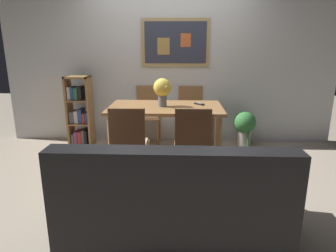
{
  "coord_description": "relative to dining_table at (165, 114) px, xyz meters",
  "views": [
    {
      "loc": [
        0.19,
        -3.45,
        1.54
      ],
      "look_at": [
        0.05,
        -0.2,
        0.65
      ],
      "focal_mm": 31.82,
      "sensor_mm": 36.0,
      "label": 1
    }
  ],
  "objects": [
    {
      "name": "ground_plane",
      "position": [
        0.01,
        -0.4,
        -0.66
      ],
      "size": [
        12.0,
        12.0,
        0.0
      ],
      "primitive_type": "plane",
      "color": "tan"
    },
    {
      "name": "wall_back_with_painting",
      "position": [
        0.01,
        0.92,
        0.65
      ],
      "size": [
        5.2,
        0.14,
        2.6
      ],
      "color": "silver",
      "rests_on": "ground_plane"
    },
    {
      "name": "dining_table",
      "position": [
        0.0,
        0.0,
        0.0
      ],
      "size": [
        1.49,
        0.89,
        0.76
      ],
      "color": "#9E7042",
      "rests_on": "ground_plane"
    },
    {
      "name": "dining_chair_far_left",
      "position": [
        -0.32,
        0.77,
        -0.12
      ],
      "size": [
        0.4,
        0.41,
        0.91
      ],
      "color": "#9E7042",
      "rests_on": "ground_plane"
    },
    {
      "name": "dining_chair_near_right",
      "position": [
        0.33,
        -0.76,
        -0.12
      ],
      "size": [
        0.4,
        0.41,
        0.91
      ],
      "color": "#9E7042",
      "rests_on": "ground_plane"
    },
    {
      "name": "dining_chair_far_right",
      "position": [
        0.35,
        0.78,
        -0.12
      ],
      "size": [
        0.4,
        0.41,
        0.91
      ],
      "color": "#9E7042",
      "rests_on": "ground_plane"
    },
    {
      "name": "dining_chair_near_left",
      "position": [
        -0.36,
        -0.77,
        -0.12
      ],
      "size": [
        0.4,
        0.41,
        0.91
      ],
      "color": "#9E7042",
      "rests_on": "ground_plane"
    },
    {
      "name": "leather_couch",
      "position": [
        0.14,
        -1.66,
        -0.35
      ],
      "size": [
        1.8,
        0.84,
        0.84
      ],
      "color": "black",
      "rests_on": "ground_plane"
    },
    {
      "name": "bookshelf",
      "position": [
        -1.36,
        0.57,
        -0.16
      ],
      "size": [
        0.36,
        0.28,
        1.09
      ],
      "color": "#9E7042",
      "rests_on": "ground_plane"
    },
    {
      "name": "potted_ivy",
      "position": [
        1.18,
        0.6,
        -0.33
      ],
      "size": [
        0.34,
        0.34,
        0.58
      ],
      "color": "#B2ADA3",
      "rests_on": "ground_plane"
    },
    {
      "name": "flower_vase",
      "position": [
        -0.04,
        -0.02,
        0.33
      ],
      "size": [
        0.24,
        0.23,
        0.37
      ],
      "color": "slate",
      "rests_on": "dining_table"
    },
    {
      "name": "tv_remote",
      "position": [
        0.45,
        0.13,
        0.11
      ],
      "size": [
        0.14,
        0.14,
        0.02
      ],
      "color": "black",
      "rests_on": "dining_table"
    }
  ]
}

